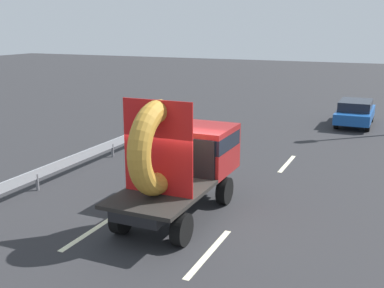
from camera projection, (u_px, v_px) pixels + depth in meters
name	position (u px, v px, depth m)	size (l,w,h in m)	color
ground_plane	(180.00, 218.00, 12.97)	(120.00, 120.00, 0.00)	#28282B
flatbed_truck	(184.00, 157.00, 13.07)	(2.02, 4.80, 3.43)	black
distant_sedan	(355.00, 112.00, 24.90)	(1.76, 4.10, 1.34)	black
guardrail	(79.00, 158.00, 16.98)	(0.10, 17.40, 0.71)	gray
lane_dash_left_near	(89.00, 233.00, 12.05)	(2.25, 0.16, 0.01)	beige
lane_dash_left_far	(206.00, 157.00, 19.01)	(2.85, 0.16, 0.01)	beige
lane_dash_right_near	(209.00, 253.00, 10.99)	(2.64, 0.16, 0.01)	beige
lane_dash_right_far	(287.00, 164.00, 18.08)	(2.43, 0.16, 0.01)	beige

